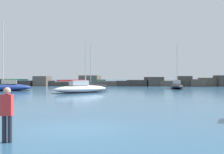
{
  "coord_description": "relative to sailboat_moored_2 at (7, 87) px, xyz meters",
  "views": [
    {
      "loc": [
        2.02,
        -9.93,
        2.06
      ],
      "look_at": [
        0.06,
        28.46,
        2.15
      ],
      "focal_mm": 40.0,
      "sensor_mm": 36.0,
      "label": 1
    }
  ],
  "objects": [
    {
      "name": "open_sea_beyond",
      "position": [
        16.08,
        83.84,
        -0.64
      ],
      "size": [
        400.0,
        116.0,
        0.01
      ],
      "color": "#235175",
      "rests_on": "ground"
    },
    {
      "name": "sailboat_moored_2",
      "position": [
        0.0,
        0.0,
        0.0
      ],
      "size": [
        7.52,
        4.83,
        10.78
      ],
      "color": "navy",
      "rests_on": "ground"
    },
    {
      "name": "sailboat_moored_3",
      "position": [
        12.22,
        8.42,
        -0.14
      ],
      "size": [
        5.47,
        2.29,
        8.52
      ],
      "color": "black",
      "rests_on": "ground"
    },
    {
      "name": "ground_plane",
      "position": [
        16.08,
        -27.55,
        -0.65
      ],
      "size": [
        600.0,
        600.0,
        0.0
      ],
      "primitive_type": "plane",
      "color": "#336084"
    },
    {
      "name": "person_on_rocks",
      "position": [
        14.37,
        -29.76,
        0.34
      ],
      "size": [
        0.36,
        0.23,
        1.75
      ],
      "color": "#282833",
      "rests_on": "ground"
    },
    {
      "name": "sailboat_moored_5",
      "position": [
        12.22,
        -3.97,
        -0.04
      ],
      "size": [
        7.49,
        7.06,
        7.45
      ],
      "color": "white",
      "rests_on": "ground"
    },
    {
      "name": "breakwater_jetty",
      "position": [
        20.63,
        23.83,
        0.3
      ],
      "size": [
        66.99,
        6.06,
        2.59
      ],
      "color": "#383330",
      "rests_on": "ground"
    },
    {
      "name": "sailboat_moored_4",
      "position": [
        27.68,
        8.82,
        -0.08
      ],
      "size": [
        2.87,
        6.29,
        8.15
      ],
      "color": "black",
      "rests_on": "ground"
    }
  ]
}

